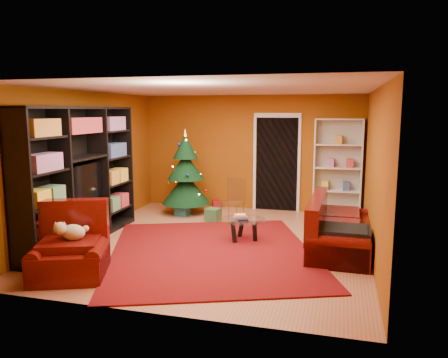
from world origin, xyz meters
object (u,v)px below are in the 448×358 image
(armchair, at_px, (70,248))
(sofa, at_px, (340,224))
(dog, at_px, (73,232))
(christmas_tree, at_px, (186,173))
(white_bookshelf, at_px, (337,168))
(coffee_table, at_px, (243,230))
(media_unit, at_px, (80,176))
(gift_box_red, at_px, (216,204))
(gift_box_teal, at_px, (182,209))
(acrylic_chair, at_px, (233,203))
(rug, at_px, (212,252))
(gift_box_green, at_px, (213,215))

(armchair, distance_m, sofa, 4.15)
(dog, bearing_deg, christmas_tree, 65.22)
(white_bookshelf, distance_m, coffee_table, 2.94)
(media_unit, xyz_separation_m, gift_box_red, (1.51, 3.10, -1.06))
(armchair, distance_m, dog, 0.21)
(media_unit, xyz_separation_m, christmas_tree, (1.00, 2.46, -0.25))
(gift_box_teal, distance_m, coffee_table, 2.25)
(gift_box_red, height_order, coffee_table, coffee_table)
(gift_box_teal, xyz_separation_m, white_bookshelf, (3.21, 0.88, 0.91))
(christmas_tree, relative_size, acrylic_chair, 2.31)
(coffee_table, bearing_deg, gift_box_teal, 138.44)
(white_bookshelf, xyz_separation_m, coffee_table, (-1.53, -2.37, -0.84))
(armchair, height_order, dog, armchair)
(rug, distance_m, gift_box_red, 3.20)
(christmas_tree, bearing_deg, armchair, -93.86)
(rug, height_order, coffee_table, coffee_table)
(christmas_tree, distance_m, gift_box_red, 1.16)
(gift_box_green, relative_size, acrylic_chair, 0.33)
(coffee_table, xyz_separation_m, acrylic_chair, (-0.48, 1.16, 0.20))
(white_bookshelf, bearing_deg, gift_box_teal, -165.61)
(white_bookshelf, bearing_deg, gift_box_red, 179.60)
(rug, relative_size, media_unit, 1.22)
(media_unit, distance_m, acrylic_chair, 3.01)
(gift_box_green, xyz_separation_m, armchair, (-1.04, -3.38, 0.27))
(rug, distance_m, coffee_table, 0.84)
(gift_box_green, xyz_separation_m, white_bookshelf, (2.43, 1.19, 0.91))
(gift_box_red, bearing_deg, gift_box_teal, -121.43)
(white_bookshelf, height_order, acrylic_chair, white_bookshelf)
(gift_box_red, height_order, dog, dog)
(gift_box_teal, relative_size, sofa, 0.13)
(gift_box_teal, bearing_deg, white_bookshelf, 15.26)
(coffee_table, bearing_deg, armchair, -131.31)
(media_unit, relative_size, white_bookshelf, 1.41)
(gift_box_teal, relative_size, armchair, 0.26)
(gift_box_teal, xyz_separation_m, acrylic_chair, (1.20, -0.33, 0.27))
(armchair, bearing_deg, sofa, 9.67)
(christmas_tree, bearing_deg, acrylic_chair, -24.29)
(christmas_tree, bearing_deg, gift_box_teal, -91.96)
(media_unit, height_order, sofa, media_unit)
(media_unit, height_order, white_bookshelf, media_unit)
(christmas_tree, relative_size, gift_box_red, 9.60)
(gift_box_green, relative_size, armchair, 0.26)
(gift_box_teal, distance_m, acrylic_chair, 1.27)
(armchair, height_order, sofa, sofa)
(gift_box_green, bearing_deg, white_bookshelf, 26.14)
(media_unit, xyz_separation_m, white_bookshelf, (4.21, 3.12, -0.12))
(media_unit, distance_m, gift_box_red, 3.61)
(white_bookshelf, bearing_deg, rug, -122.01)
(gift_box_green, bearing_deg, dog, -106.99)
(christmas_tree, height_order, dog, christmas_tree)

